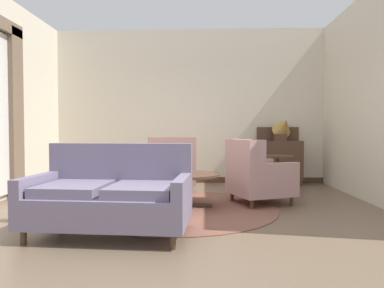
{
  "coord_description": "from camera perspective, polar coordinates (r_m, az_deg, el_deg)",
  "views": [
    {
      "loc": [
        0.37,
        -4.49,
        1.07
      ],
      "look_at": [
        0.17,
        0.48,
        0.91
      ],
      "focal_mm": 32.11,
      "sensor_mm": 36.0,
      "label": 1
    }
  ],
  "objects": [
    {
      "name": "armchair_back_corner",
      "position": [
        5.26,
        10.64,
        -5.23
      ],
      "size": [
        1.05,
        1.03,
        0.97
      ],
      "rotation": [
        0.0,
        0.0,
        1.96
      ],
      "color": "tan",
      "rests_on": "ground"
    },
    {
      "name": "coffee_table",
      "position": [
        4.92,
        -0.83,
        -5.86
      ],
      "size": [
        0.92,
        0.92,
        0.49
      ],
      "color": "#4C3323",
      "rests_on": "ground"
    },
    {
      "name": "wall_back",
      "position": [
        7.42,
        -0.52,
        6.26
      ],
      "size": [
        5.93,
        0.08,
        3.27
      ],
      "primitive_type": "cube",
      "color": "beige",
      "rests_on": "ground"
    },
    {
      "name": "wall_right",
      "position": [
        5.95,
        27.58,
        7.12
      ],
      "size": [
        0.08,
        4.05,
        3.27
      ],
      "primitive_type": "cube",
      "color": "beige",
      "rests_on": "ground"
    },
    {
      "name": "porcelain_vase",
      "position": [
        4.85,
        -1.44,
        -3.4
      ],
      "size": [
        0.19,
        0.19,
        0.34
      ],
      "color": "beige",
      "rests_on": "coffee_table"
    },
    {
      "name": "wall_left",
      "position": [
        6.3,
        -29.01,
        6.79
      ],
      "size": [
        0.08,
        4.05,
        3.27
      ],
      "primitive_type": "cube",
      "color": "beige",
      "rests_on": "ground"
    },
    {
      "name": "armchair_near_window",
      "position": [
        6.25,
        -3.58,
        -4.03
      ],
      "size": [
        0.97,
        1.01,
        0.99
      ],
      "rotation": [
        0.0,
        0.0,
        3.33
      ],
      "color": "tan",
      "rests_on": "ground"
    },
    {
      "name": "sideboard",
      "position": [
        7.27,
        14.3,
        -2.53
      ],
      "size": [
        0.87,
        0.44,
        1.19
      ],
      "color": "#4C3323",
      "rests_on": "ground"
    },
    {
      "name": "ground",
      "position": [
        4.64,
        -2.34,
        -11.46
      ],
      "size": [
        8.1,
        8.1,
        0.0
      ],
      "primitive_type": "plane",
      "color": "brown"
    },
    {
      "name": "settee",
      "position": [
        3.77,
        -13.25,
        -8.47
      ],
      "size": [
        1.69,
        0.99,
        0.95
      ],
      "rotation": [
        0.0,
        0.0,
        -0.06
      ],
      "color": "slate",
      "rests_on": "ground"
    },
    {
      "name": "side_table",
      "position": [
        6.13,
        13.97,
        -4.33
      ],
      "size": [
        0.54,
        0.54,
        0.68
      ],
      "color": "#4C3323",
      "rests_on": "ground"
    },
    {
      "name": "gramophone",
      "position": [
        7.17,
        14.91,
        2.74
      ],
      "size": [
        0.46,
        0.56,
        0.57
      ],
      "color": "#4C3323",
      "rests_on": "sideboard"
    },
    {
      "name": "baseboard_back",
      "position": [
        7.41,
        -0.54,
        -5.94
      ],
      "size": [
        5.77,
        0.03,
        0.12
      ],
      "primitive_type": "cube",
      "color": "#4C3323",
      "rests_on": "ground"
    },
    {
      "name": "area_rug",
      "position": [
        4.93,
        -2.05,
        -10.59
      ],
      "size": [
        2.73,
        2.73,
        0.01
      ],
      "primitive_type": "cylinder",
      "color": "brown",
      "rests_on": "ground"
    }
  ]
}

